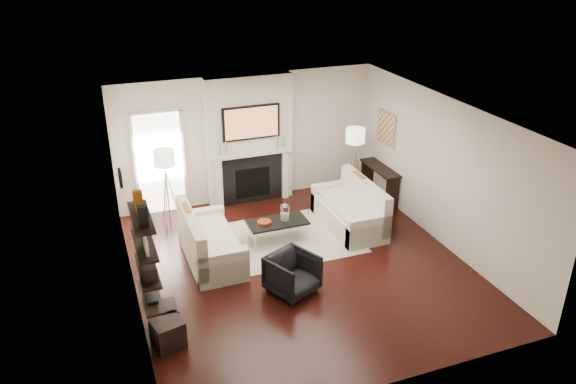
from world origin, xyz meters
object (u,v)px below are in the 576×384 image
object	(u,v)px
loveseat_right_base	(349,217)
coffee_table	(277,222)
lamp_right_shade	(355,136)
ottoman_near	(164,318)
armchair	(292,272)
lamp_left_shade	(164,158)
loveseat_left_base	(212,249)

from	to	relation	value
loveseat_right_base	coffee_table	distance (m)	1.51
lamp_right_shade	ottoman_near	distance (m)	5.57
loveseat_right_base	ottoman_near	size ratio (longest dim) A/B	4.50
lamp_right_shade	armchair	bearing A→B (deg)	-131.43
coffee_table	lamp_left_shade	size ratio (longest dim) A/B	2.75
armchair	ottoman_near	world-z (taller)	armchair
coffee_table	armchair	bearing A→B (deg)	-101.15
loveseat_left_base	lamp_right_shade	world-z (taller)	lamp_right_shade
loveseat_right_base	lamp_left_shade	world-z (taller)	lamp_left_shade
lamp_left_shade	lamp_right_shade	distance (m)	3.90
lamp_right_shade	ottoman_near	size ratio (longest dim) A/B	1.00
coffee_table	lamp_left_shade	distance (m)	2.41
loveseat_left_base	armchair	world-z (taller)	armchair
loveseat_left_base	ottoman_near	size ratio (longest dim) A/B	4.50
armchair	lamp_right_shade	size ratio (longest dim) A/B	1.78
loveseat_right_base	loveseat_left_base	bearing A→B (deg)	-174.42
coffee_table	armchair	world-z (taller)	armchair
ottoman_near	coffee_table	bearing A→B (deg)	37.79
loveseat_left_base	loveseat_right_base	bearing A→B (deg)	5.58
loveseat_right_base	armchair	distance (m)	2.47
loveseat_left_base	armchair	xyz separation A→B (m)	(0.97, -1.40, 0.15)
lamp_left_shade	lamp_right_shade	xyz separation A→B (m)	(3.90, -0.10, 0.00)
coffee_table	lamp_right_shade	bearing A→B (deg)	28.57
lamp_left_shade	lamp_right_shade	bearing A→B (deg)	-1.48
lamp_left_shade	armchair	bearing A→B (deg)	-63.13
lamp_left_shade	coffee_table	bearing A→B (deg)	-35.38
loveseat_left_base	lamp_right_shade	size ratio (longest dim) A/B	4.50
armchair	lamp_left_shade	bearing A→B (deg)	91.47
loveseat_right_base	coffee_table	bearing A→B (deg)	-177.65
loveseat_left_base	coffee_table	bearing A→B (deg)	9.28
coffee_table	lamp_right_shade	distance (m)	2.64
loveseat_right_base	lamp_right_shade	bearing A→B (deg)	60.03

